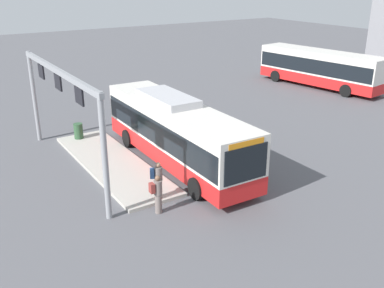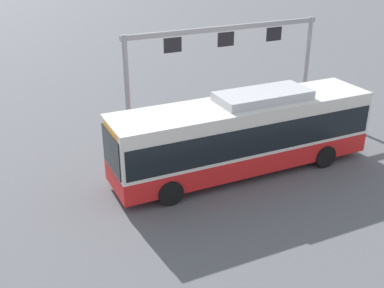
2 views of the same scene
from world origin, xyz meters
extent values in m
plane|color=#56565B|center=(0.00, 0.00, 0.00)|extent=(120.00, 120.00, 0.00)
cube|color=#B2ADA3|center=(-1.56, -2.89, 0.08)|extent=(10.00, 2.80, 0.16)
cube|color=red|center=(0.00, 0.00, 0.77)|extent=(11.34, 2.71, 0.85)
cube|color=silver|center=(0.00, 0.00, 2.15)|extent=(11.34, 2.71, 1.90)
cube|color=black|center=(0.00, 0.00, 1.95)|extent=(11.11, 2.74, 1.20)
cube|color=black|center=(5.67, -0.10, 2.05)|extent=(0.08, 2.13, 1.50)
cube|color=#B7B7BC|center=(-0.85, 0.02, 3.28)|extent=(3.98, 1.82, 0.36)
cube|color=orange|center=(5.60, -0.10, 2.90)|extent=(0.15, 1.75, 0.28)
cylinder|color=black|center=(3.87, 1.13, 0.50)|extent=(1.01, 0.32, 1.00)
cylinder|color=black|center=(3.82, -1.27, 0.50)|extent=(1.01, 0.32, 1.00)
cylinder|color=black|center=(-3.42, 1.26, 0.50)|extent=(1.01, 0.32, 1.00)
cylinder|color=black|center=(-3.47, -1.14, 0.50)|extent=(1.01, 0.32, 1.00)
cube|color=red|center=(-7.58, 18.83, 0.77)|extent=(11.37, 3.99, 0.85)
cube|color=silver|center=(-7.58, 18.83, 2.15)|extent=(11.37, 3.99, 1.90)
cube|color=black|center=(-7.58, 18.83, 1.95)|extent=(11.15, 4.00, 1.20)
cylinder|color=black|center=(-11.15, 17.13, 0.50)|extent=(1.03, 0.43, 1.00)
cylinder|color=black|center=(-11.48, 19.51, 0.50)|extent=(1.03, 0.43, 1.00)
cylinder|color=black|center=(-4.08, 18.10, 0.50)|extent=(1.03, 0.43, 1.00)
cylinder|color=black|center=(-4.41, 20.48, 0.50)|extent=(1.03, 0.43, 1.00)
cylinder|color=gray|center=(3.16, -2.75, 0.58)|extent=(0.38, 0.38, 0.85)
cylinder|color=slate|center=(3.16, -2.75, 1.31)|extent=(0.46, 0.46, 0.60)
sphere|color=#9E755B|center=(3.16, -2.75, 1.72)|extent=(0.22, 0.22, 0.22)
cube|color=#335993|center=(3.04, -2.98, 1.34)|extent=(0.33, 0.29, 0.40)
cylinder|color=slate|center=(3.99, -3.22, 0.42)|extent=(0.30, 0.30, 0.85)
cylinder|color=slate|center=(3.99, -3.22, 1.15)|extent=(0.37, 0.37, 0.60)
sphere|color=brown|center=(3.99, -3.22, 1.56)|extent=(0.22, 0.22, 0.22)
cube|color=maroon|center=(3.97, -3.48, 1.18)|extent=(0.29, 0.20, 0.40)
cylinder|color=gray|center=(-7.26, -5.08, 2.60)|extent=(0.24, 0.24, 5.20)
cylinder|color=gray|center=(3.28, -5.08, 2.60)|extent=(0.24, 0.24, 5.20)
cube|color=gray|center=(-1.99, -5.08, 5.05)|extent=(10.95, 0.20, 0.24)
cube|color=black|center=(-4.89, -5.08, 4.50)|extent=(0.90, 0.08, 0.70)
cube|color=black|center=(-1.99, -5.08, 4.50)|extent=(0.90, 0.08, 0.70)
cube|color=black|center=(0.91, -5.08, 4.50)|extent=(0.90, 0.08, 0.70)
cylinder|color=#2D5133|center=(-5.86, -3.17, 0.61)|extent=(0.52, 0.52, 0.90)
camera|label=1|loc=(17.97, -10.52, 9.10)|focal=40.95mm
camera|label=2|loc=(9.85, 15.10, 9.50)|focal=43.84mm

